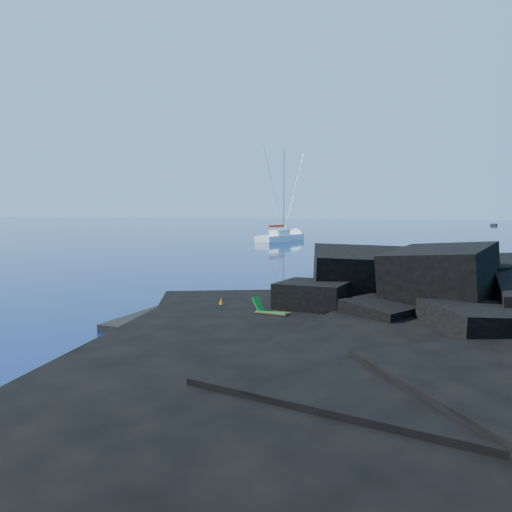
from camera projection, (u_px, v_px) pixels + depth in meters
The scene contains 10 objects.
ground at pixel (125, 322), 22.36m from camera, with size 400.00×400.00×0.00m, color #030837.
headland at pixel (429, 327), 21.39m from camera, with size 24.00×24.00×3.60m, color black, non-canonical shape.
beach at pixel (223, 327), 21.51m from camera, with size 8.50×6.00×0.70m, color black.
surf_foam at pixel (263, 307), 25.64m from camera, with size 10.00×8.00×0.06m, color white, non-canonical shape.
sailboat at pixel (282, 241), 75.53m from camera, with size 2.79×13.30×13.95m, color white, non-canonical shape.
deck_chair at pixel (273, 308), 21.18m from camera, with size 1.53×0.67×1.05m, color #1A7926, non-canonical shape.
towel at pixel (221, 311), 23.00m from camera, with size 1.86×0.88×0.05m, color white.
sunbather at pixel (221, 308), 22.99m from camera, with size 1.77×0.44×0.24m, color tan, non-canonical shape.
marker_cone at pixel (221, 304), 23.22m from camera, with size 0.38×0.38×0.59m, color orange.
distant_boat_a at pixel (494, 226), 136.85m from camera, with size 1.36×4.39×0.58m, color black.
Camera 1 is at (12.11, -19.24, 5.15)m, focal length 35.00 mm.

